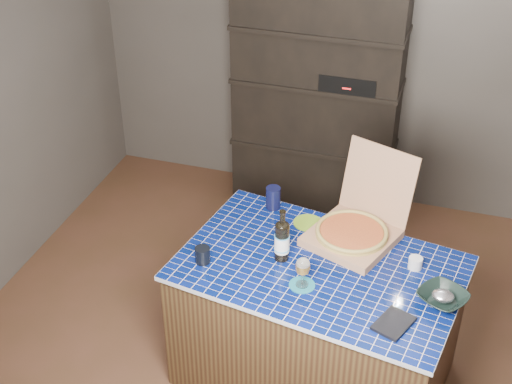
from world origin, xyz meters
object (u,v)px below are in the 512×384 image
(wine_glass, at_px, (303,267))
(bowl, at_px, (443,298))
(pizza_box, at_px, (354,229))
(kitchen_island, at_px, (316,322))
(dvd_case, at_px, (394,323))
(mead_bottle, at_px, (282,240))

(wine_glass, xyz_separation_m, bowl, (0.69, 0.09, -0.09))
(pizza_box, height_order, bowl, pizza_box)
(kitchen_island, xyz_separation_m, dvd_case, (0.44, -0.32, 0.41))
(kitchen_island, bearing_deg, bowl, 1.15)
(kitchen_island, relative_size, dvd_case, 7.98)
(kitchen_island, height_order, mead_bottle, mead_bottle)
(bowl, bearing_deg, wine_glass, -172.89)
(mead_bottle, bearing_deg, pizza_box, 40.54)
(kitchen_island, bearing_deg, wine_glass, -96.54)
(wine_glass, bearing_deg, dvd_case, -16.63)
(pizza_box, relative_size, mead_bottle, 2.06)
(pizza_box, bearing_deg, mead_bottle, -118.91)
(dvd_case, bearing_deg, wine_glass, -174.53)
(pizza_box, xyz_separation_m, dvd_case, (0.31, -0.61, -0.06))
(pizza_box, relative_size, dvd_case, 3.19)
(bowl, bearing_deg, pizza_box, 143.39)
(pizza_box, bearing_deg, dvd_case, -42.65)
(wine_glass, bearing_deg, mead_bottle, 131.20)
(dvd_case, distance_m, bowl, 0.31)
(pizza_box, xyz_separation_m, mead_bottle, (-0.34, -0.29, 0.06))
(dvd_case, relative_size, bowl, 0.86)
(kitchen_island, xyz_separation_m, wine_glass, (-0.05, -0.18, 0.52))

